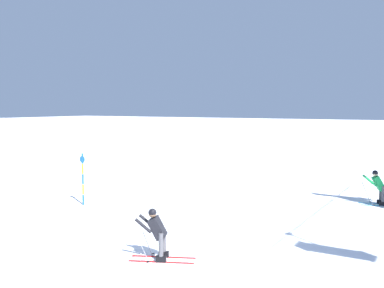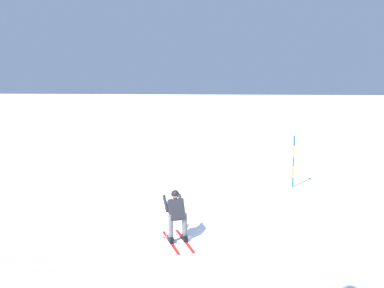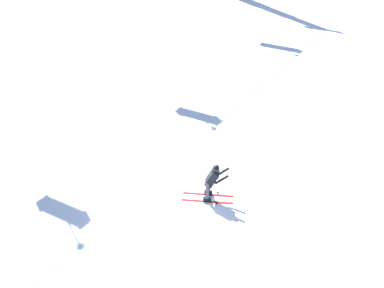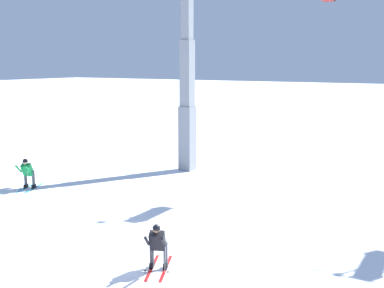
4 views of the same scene
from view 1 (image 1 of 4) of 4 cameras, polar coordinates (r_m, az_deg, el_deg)
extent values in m
plane|color=white|center=(12.45, 1.87, -14.77)|extent=(260.00, 260.00, 0.00)
cube|color=red|center=(12.32, -4.02, -14.96)|extent=(0.81, 1.68, 0.01)
cube|color=black|center=(12.29, -4.02, -14.58)|extent=(0.21, 0.30, 0.16)
cylinder|color=#4C4C51|center=(12.17, -4.03, -12.83)|extent=(0.13, 0.13, 0.63)
cube|color=red|center=(12.70, -3.66, -14.35)|extent=(0.81, 1.68, 0.01)
cube|color=black|center=(12.67, -3.67, -13.98)|extent=(0.21, 0.30, 0.16)
cylinder|color=#4C4C51|center=(12.54, -3.68, -12.27)|extent=(0.13, 0.13, 0.63)
cube|color=black|center=(12.27, -4.49, -10.73)|extent=(0.59, 0.63, 0.63)
sphere|color=#997051|center=(12.19, -5.12, -8.97)|extent=(0.21, 0.21, 0.21)
sphere|color=black|center=(12.19, -5.12, -8.81)|extent=(0.23, 0.23, 0.23)
cylinder|color=black|center=(12.09, -6.31, -10.45)|extent=(0.27, 0.47, 0.42)
cylinder|color=gray|center=(12.22, -6.47, -13.09)|extent=(0.31, 0.39, 1.07)
cylinder|color=black|center=(12.26, -5.68, -14.86)|extent=(0.07, 0.07, 0.01)
cylinder|color=black|center=(12.52, -5.83, -9.90)|extent=(0.27, 0.47, 0.42)
cylinder|color=gray|center=(12.73, -5.89, -12.34)|extent=(0.10, 0.47, 1.07)
cylinder|color=black|center=(12.85, -5.05, -13.90)|extent=(0.07, 0.07, 0.01)
cylinder|color=blue|center=(19.50, -13.85, -6.97)|extent=(0.07, 0.07, 0.44)
cylinder|color=yellow|center=(19.41, -13.87, -5.70)|extent=(0.07, 0.07, 0.44)
cylinder|color=blue|center=(19.34, -13.90, -4.42)|extent=(0.07, 0.07, 0.44)
cylinder|color=yellow|center=(19.27, -13.93, -3.13)|extent=(0.07, 0.07, 0.44)
cylinder|color=blue|center=(19.22, -13.96, -1.84)|extent=(0.07, 0.07, 0.44)
cylinder|color=blue|center=(19.21, -13.99, -1.93)|extent=(0.01, 0.28, 0.28)
cube|color=#198CCC|center=(20.42, 23.41, -7.31)|extent=(0.75, 1.69, 0.01)
cube|color=black|center=(20.41, 23.41, -7.08)|extent=(0.21, 0.30, 0.16)
cylinder|color=#4C4C51|center=(20.33, 23.45, -5.94)|extent=(0.13, 0.13, 0.66)
cube|color=#198CCC|center=(20.80, 23.12, -7.09)|extent=(0.75, 1.69, 0.01)
cube|color=black|center=(20.78, 23.13, -6.85)|extent=(0.21, 0.30, 0.16)
cylinder|color=#4C4C51|center=(20.71, 23.17, -5.74)|extent=(0.13, 0.13, 0.66)
cube|color=green|center=(20.41, 22.93, -4.67)|extent=(0.59, 0.65, 0.66)
sphere|color=beige|center=(20.31, 22.55, -3.58)|extent=(0.22, 0.22, 0.22)
sphere|color=black|center=(20.30, 22.56, -3.48)|extent=(0.24, 0.24, 0.24)
cylinder|color=green|center=(20.08, 22.08, -4.49)|extent=(0.26, 0.49, 0.43)
cylinder|color=gray|center=(20.13, 21.94, -6.19)|extent=(0.30, 0.40, 1.14)
cylinder|color=black|center=(20.20, 22.42, -7.28)|extent=(0.07, 0.07, 0.01)
cylinder|color=green|center=(20.52, 21.78, -4.28)|extent=(0.26, 0.49, 0.43)
cylinder|color=gray|center=(20.66, 21.59, -5.90)|extent=(0.08, 0.48, 1.14)
cylinder|color=black|center=(20.81, 22.00, -6.92)|extent=(0.07, 0.07, 0.01)
camera|label=2|loc=(12.34, 52.33, 4.19)|focal=39.83mm
camera|label=3|loc=(25.64, -0.58, 18.28)|focal=43.89mm
camera|label=4|loc=(17.55, -52.49, 8.45)|focal=44.65mm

